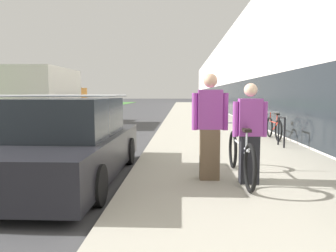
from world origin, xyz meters
TOP-DOWN VIEW (x-y plane):
  - sidewalk_slab at (5.88, 21.00)m, footprint 4.45×70.00m
  - storefront_facade at (13.14, 29.00)m, footprint 10.01×70.00m
  - lawn_strip at (-6.60, 25.00)m, footprint 5.08×70.00m
  - tandem_bicycle at (5.67, 2.30)m, footprint 0.52×2.39m
  - person_rider at (5.76, 2.02)m, footprint 0.56×0.22m
  - person_bystander at (5.13, 2.25)m, footprint 0.62×0.24m
  - bike_rack_hoop at (7.48, 5.96)m, footprint 0.05×0.60m
  - cruiser_bike_nearest at (7.67, 7.43)m, footprint 0.52×1.75m
  - parked_sedan_curbside at (2.58, 2.50)m, footprint 1.96×4.66m
  - moving_truck at (-2.38, 13.63)m, footprint 2.48×6.17m

SIDE VIEW (x-z plane):
  - lawn_strip at x=-6.60m, z-range 0.00..0.03m
  - sidewalk_slab at x=5.88m, z-range 0.00..0.11m
  - cruiser_bike_nearest at x=7.67m, z-range 0.04..0.92m
  - tandem_bicycle at x=5.67m, z-range 0.03..0.98m
  - bike_rack_hoop at x=7.48m, z-range 0.20..1.04m
  - parked_sedan_curbside at x=2.58m, z-range -0.11..1.47m
  - person_rider at x=5.76m, z-range 0.11..1.77m
  - person_bystander at x=5.13m, z-range 0.11..1.94m
  - moving_truck at x=-2.38m, z-range 0.02..2.90m
  - storefront_facade at x=13.14m, z-range -0.01..6.34m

